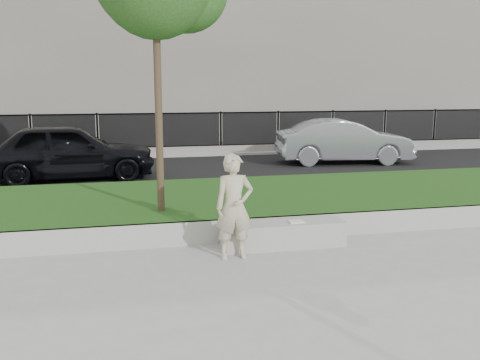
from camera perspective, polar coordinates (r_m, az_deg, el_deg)
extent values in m
plane|color=gray|center=(8.08, 2.87, -8.62)|extent=(90.00, 90.00, 0.00)
cube|color=#15370D|center=(10.83, -1.41, -2.62)|extent=(34.00, 4.00, 0.40)
cube|color=gray|center=(8.98, 1.08, -5.33)|extent=(34.00, 0.08, 0.40)
cube|color=black|center=(16.20, -5.28, 0.98)|extent=(34.00, 7.00, 0.04)
cube|color=gray|center=(20.62, -6.95, 3.04)|extent=(34.00, 3.00, 0.12)
cube|color=slate|center=(19.61, -6.65, 3.21)|extent=(32.00, 0.30, 0.24)
cube|color=black|center=(19.55, -6.69, 5.04)|extent=(32.00, 0.04, 1.50)
cube|color=black|center=(19.50, -6.73, 7.09)|extent=(32.00, 0.05, 0.05)
cube|color=black|center=(19.60, -6.66, 3.58)|extent=(32.00, 0.05, 0.05)
cube|color=#69645C|center=(27.54, -8.75, 15.07)|extent=(34.00, 10.00, 10.00)
cube|color=gray|center=(8.72, 4.68, -5.81)|extent=(1.99, 0.50, 0.41)
imported|color=#BBB38F|center=(7.99, -0.62, -2.88)|extent=(0.59, 0.39, 1.59)
cube|color=beige|center=(8.67, 5.99, -4.43)|extent=(0.24, 0.18, 0.03)
cylinder|color=#38281C|center=(9.33, -8.82, 12.75)|extent=(0.13, 0.13, 5.28)
imported|color=black|center=(15.14, -17.85, 2.93)|extent=(4.67, 2.13, 1.56)
imported|color=gray|center=(17.84, 11.01, 4.07)|extent=(4.52, 2.08, 1.44)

